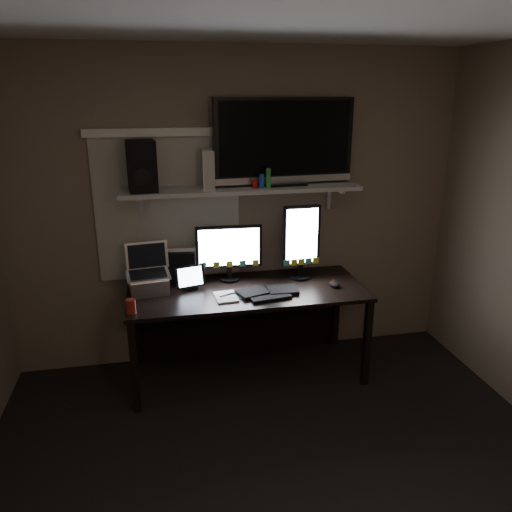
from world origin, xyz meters
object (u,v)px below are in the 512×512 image
object	(u,v)px
desk	(244,304)
monitor_portrait	(301,242)
mouse	(335,284)
monitor_landscape	(229,253)
laptop	(148,270)
cup	(131,306)
keyboard	(268,291)
tablet	(190,278)
game_console	(208,169)
tv	(284,142)
speaker	(142,166)

from	to	relation	value
desk	monitor_portrait	xyz separation A→B (m)	(0.47, 0.03, 0.48)
monitor_portrait	mouse	size ratio (longest dim) A/B	5.57
desk	mouse	world-z (taller)	mouse
monitor_landscape	mouse	distance (m)	0.86
laptop	cup	world-z (taller)	laptop
monitor_portrait	mouse	distance (m)	0.43
keyboard	tablet	size ratio (longest dim) A/B	2.07
keyboard	mouse	world-z (taller)	mouse
monitor_landscape	cup	bearing A→B (deg)	-144.85
monitor_landscape	game_console	world-z (taller)	game_console
keyboard	tv	world-z (taller)	tv
monitor_landscape	monitor_portrait	xyz separation A→B (m)	(0.57, -0.07, 0.08)
tablet	cup	world-z (taller)	tablet
speaker	tablet	bearing A→B (deg)	-25.48
desk	mouse	bearing A→B (deg)	-17.49
monitor_landscape	laptop	xyz separation A→B (m)	(-0.63, -0.14, -0.05)
desk	tv	xyz separation A→B (m)	(0.33, 0.11, 1.25)
desk	keyboard	world-z (taller)	keyboard
monitor_portrait	cup	bearing A→B (deg)	-165.35
monitor_landscape	monitor_portrait	distance (m)	0.58
game_console	mouse	bearing A→B (deg)	-12.52
game_console	monitor_portrait	bearing A→B (deg)	1.21
keyboard	cup	distance (m)	1.00
game_console	monitor_landscape	bearing A→B (deg)	13.57
cup	tv	distance (m)	1.64
tablet	game_console	bearing A→B (deg)	20.95
desk	speaker	distance (m)	1.32
mouse	tv	size ratio (longest dim) A/B	0.10
keyboard	cup	xyz separation A→B (m)	(-0.99, -0.15, 0.03)
speaker	tv	bearing A→B (deg)	-3.38
monitor_landscape	cup	size ratio (longest dim) A/B	5.31
laptop	game_console	bearing A→B (deg)	6.29
monitor_portrait	speaker	distance (m)	1.34
monitor_landscape	speaker	xyz separation A→B (m)	(-0.62, -0.03, 0.70)
monitor_landscape	game_console	xyz separation A→B (m)	(-0.15, -0.02, 0.66)
monitor_landscape	keyboard	bearing A→B (deg)	-52.06
monitor_portrait	game_console	xyz separation A→B (m)	(-0.72, 0.04, 0.59)
cup	speaker	world-z (taller)	speaker
mouse	speaker	bearing A→B (deg)	158.03
tv	game_console	bearing A→B (deg)	179.82
tablet	tv	size ratio (longest dim) A/B	0.21
speaker	desk	bearing A→B (deg)	-10.76
desk	tv	size ratio (longest dim) A/B	1.67
laptop	tv	size ratio (longest dim) A/B	0.33
keyboard	speaker	distance (m)	1.29
desk	monitor_portrait	size ratio (longest dim) A/B	2.96
monitor_landscape	keyboard	xyz separation A→B (m)	(0.24, -0.33, -0.21)
monitor_portrait	tablet	size ratio (longest dim) A/B	2.73
monitor_portrait	keyboard	xyz separation A→B (m)	(-0.33, -0.26, -0.29)
keyboard	mouse	xyz separation A→B (m)	(0.54, 0.02, 0.01)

